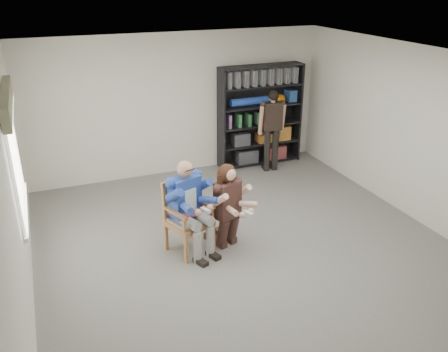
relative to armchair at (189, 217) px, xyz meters
name	(u,v)px	position (x,y,z in m)	size (l,w,h in m)	color
room_shell	(254,166)	(0.80, -0.47, 0.85)	(6.00, 7.00, 2.80)	silver
floor	(252,255)	(0.80, -0.47, -0.55)	(6.00, 7.00, 0.01)	#62605B
window_left	(16,155)	(-2.15, 0.53, 1.08)	(0.16, 2.00, 1.75)	silver
armchair	(189,217)	(0.00, 0.00, 0.00)	(0.63, 0.61, 1.09)	#AD7138
seated_man	(189,207)	(0.00, 0.00, 0.16)	(0.61, 0.85, 1.42)	navy
kneeling_woman	(229,208)	(0.58, -0.12, 0.10)	(0.55, 0.87, 1.30)	#3C231E
bookshelf	(260,116)	(2.50, 2.81, 0.50)	(1.80, 0.38, 2.10)	black
standing_man	(272,131)	(2.54, 2.33, 0.30)	(0.52, 0.29, 1.70)	black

